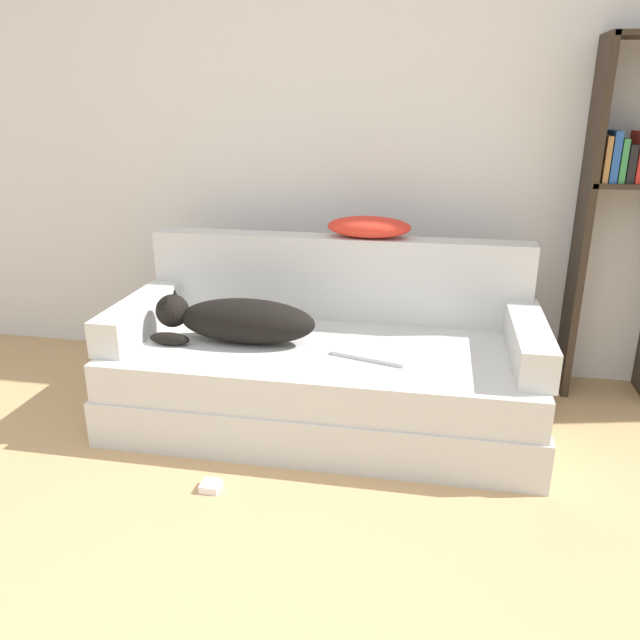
# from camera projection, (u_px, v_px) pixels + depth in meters

# --- Properties ---
(wall_back) EXTENTS (7.40, 0.06, 2.70)m
(wall_back) POSITION_uv_depth(u_px,v_px,m) (329.00, 124.00, 3.33)
(wall_back) COLOR silver
(wall_back) RESTS_ON ground_plane
(couch) EXTENTS (1.97, 0.92, 0.40)m
(couch) POSITION_uv_depth(u_px,v_px,m) (324.00, 383.00, 2.98)
(couch) COLOR silver
(couch) RESTS_ON ground_plane
(couch_backrest) EXTENTS (1.93, 0.15, 0.43)m
(couch_backrest) POSITION_uv_depth(u_px,v_px,m) (337.00, 277.00, 3.20)
(couch_backrest) COLOR silver
(couch_backrest) RESTS_ON couch
(couch_arm_left) EXTENTS (0.15, 0.73, 0.17)m
(couch_arm_left) POSITION_uv_depth(u_px,v_px,m) (140.00, 315.00, 3.03)
(couch_arm_left) COLOR silver
(couch_arm_left) RESTS_ON couch
(couch_arm_right) EXTENTS (0.15, 0.73, 0.17)m
(couch_arm_right) POSITION_uv_depth(u_px,v_px,m) (528.00, 341.00, 2.72)
(couch_arm_right) COLOR silver
(couch_arm_right) RESTS_ON couch
(dog) EXTENTS (0.77, 0.25, 0.23)m
(dog) POSITION_uv_depth(u_px,v_px,m) (237.00, 320.00, 2.90)
(dog) COLOR black
(dog) RESTS_ON couch
(laptop) EXTENTS (0.39, 0.33, 0.02)m
(laptop) POSITION_uv_depth(u_px,v_px,m) (376.00, 350.00, 2.81)
(laptop) COLOR #B7B7BC
(laptop) RESTS_ON couch
(throw_pillow) EXTENTS (0.42, 0.20, 0.11)m
(throw_pillow) POSITION_uv_depth(u_px,v_px,m) (369.00, 227.00, 3.08)
(throw_pillow) COLOR red
(throw_pillow) RESTS_ON couch_backrest
(bookshelf) EXTENTS (0.45, 0.26, 1.76)m
(bookshelf) POSITION_uv_depth(u_px,v_px,m) (629.00, 203.00, 3.02)
(bookshelf) COLOR #2D2319
(bookshelf) RESTS_ON ground_plane
(power_adapter) EXTENTS (0.08, 0.08, 0.03)m
(power_adapter) POSITION_uv_depth(u_px,v_px,m) (211.00, 486.00, 2.49)
(power_adapter) COLOR white
(power_adapter) RESTS_ON ground_plane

